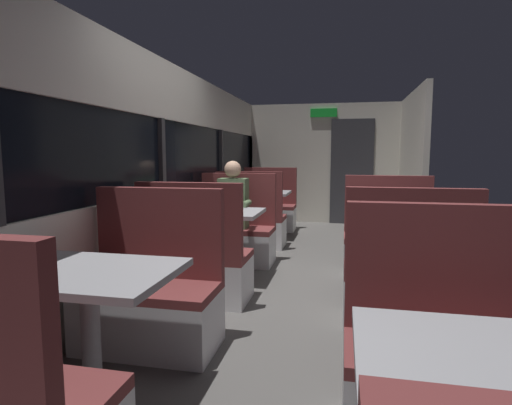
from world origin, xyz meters
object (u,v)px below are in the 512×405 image
bench_rear_aisle_facing_end (406,285)px  coffee_cup_secondary (256,188)px  seated_passenger (234,220)px  bench_near_window_facing_entry (151,300)px  bench_front_aisle_facing_entry (447,372)px  bench_mid_window_facing_end (196,266)px  bench_far_window_facing_end (251,224)px  dining_table_rear_aisle (397,230)px  bench_mid_window_facing_entry (236,236)px  dining_table_near_window (89,288)px  dining_table_front_aisle (511,394)px  bench_far_window_facing_entry (269,211)px  dining_table_mid_window (219,220)px  dining_table_far_window (261,198)px  coffee_cup_primary (202,207)px  bench_rear_aisle_facing_entry (388,246)px

bench_rear_aisle_facing_end → coffee_cup_secondary: bearing=119.7°
seated_passenger → coffee_cup_secondary: size_ratio=14.00×
bench_near_window_facing_entry → bench_front_aisle_facing_entry: (1.79, -0.60, 0.00)m
bench_mid_window_facing_end → bench_far_window_facing_end: same height
dining_table_rear_aisle → bench_near_window_facing_entry: bearing=-141.8°
bench_mid_window_facing_entry → bench_near_window_facing_entry: bearing=-90.0°
dining_table_near_window → dining_table_front_aisle: size_ratio=1.00×
bench_far_window_facing_entry → dining_table_rear_aisle: 3.69m
dining_table_near_window → bench_mid_window_facing_end: size_ratio=0.82×
dining_table_mid_window → seated_passenger: 0.64m
bench_mid_window_facing_end → dining_table_far_window: 3.02m
bench_near_window_facing_entry → coffee_cup_primary: size_ratio=12.22×
dining_table_far_window → dining_table_rear_aisle: same height
dining_table_far_window → bench_rear_aisle_facing_end: bearing=-60.8°
dining_table_far_window → bench_far_window_facing_entry: bench_far_window_facing_entry is taller
seated_passenger → coffee_cup_secondary: bearing=93.6°
dining_table_near_window → bench_front_aisle_facing_entry: 1.82m
seated_passenger → bench_front_aisle_facing_entry: bearing=-57.7°
coffee_cup_secondary → bench_far_window_facing_entry: bearing=78.3°
bench_far_window_facing_entry → seated_passenger: size_ratio=0.87×
bench_far_window_facing_entry → coffee_cup_primary: bearing=-93.3°
bench_mid_window_facing_end → bench_front_aisle_facing_entry: (1.79, -1.51, 0.00)m
bench_rear_aisle_facing_end → coffee_cup_secondary: bench_rear_aisle_facing_end is taller
dining_table_near_window → bench_mid_window_facing_end: bearing=90.0°
bench_rear_aisle_facing_end → coffee_cup_primary: size_ratio=12.22×
dining_table_front_aisle → dining_table_rear_aisle: bearing=90.0°
bench_far_window_facing_entry → dining_table_front_aisle: bearing=-73.2°
bench_mid_window_facing_entry → coffee_cup_primary: bearing=-103.3°
dining_table_mid_window → bench_far_window_facing_entry: bearing=90.0°
bench_near_window_facing_entry → dining_table_mid_window: 1.64m
dining_table_far_window → dining_table_rear_aisle: size_ratio=1.00×
bench_near_window_facing_entry → dining_table_far_window: bearing=90.0°
dining_table_rear_aisle → bench_rear_aisle_facing_end: bench_rear_aisle_facing_end is taller
dining_table_far_window → coffee_cup_primary: bearing=-94.2°
bench_near_window_facing_entry → bench_rear_aisle_facing_end: size_ratio=1.00×
bench_far_window_facing_end → bench_rear_aisle_facing_entry: 2.11m
bench_near_window_facing_entry → seated_passenger: (0.00, 2.24, 0.21)m
bench_far_window_facing_entry → bench_mid_window_facing_end: bearing=-90.0°
bench_near_window_facing_entry → dining_table_far_window: bench_near_window_facing_entry is taller
bench_far_window_facing_end → coffee_cup_secondary: (-0.12, 0.84, 0.46)m
bench_far_window_facing_end → bench_far_window_facing_entry: (0.00, 1.40, 0.00)m
bench_mid_window_facing_end → coffee_cup_secondary: (-0.12, 3.15, 0.46)m
bench_far_window_facing_entry → bench_rear_aisle_facing_entry: bearing=-54.5°
bench_near_window_facing_entry → bench_mid_window_facing_end: same height
bench_rear_aisle_facing_end → coffee_cup_primary: bench_rear_aisle_facing_end is taller
bench_mid_window_facing_end → coffee_cup_primary: bearing=104.7°
bench_near_window_facing_entry → bench_rear_aisle_facing_end: same height
bench_front_aisle_facing_entry → bench_rear_aisle_facing_entry: size_ratio=1.00×
bench_mid_window_facing_entry → dining_table_front_aisle: 4.04m
bench_mid_window_facing_end → bench_front_aisle_facing_entry: bearing=-40.1°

